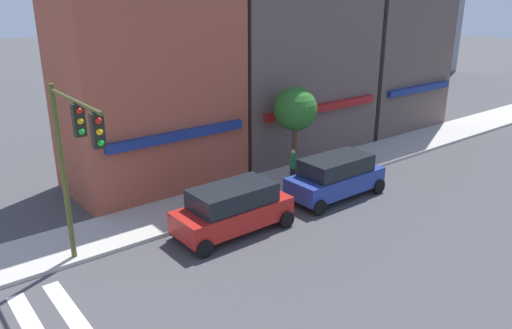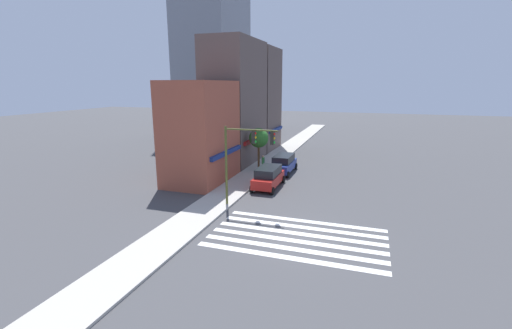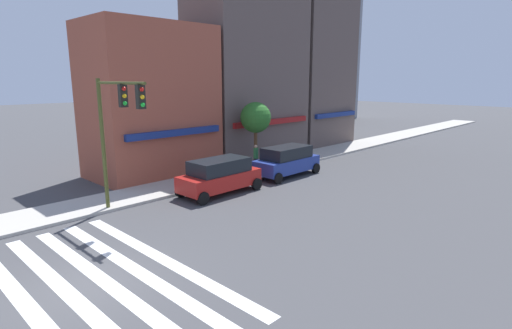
% 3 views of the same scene
% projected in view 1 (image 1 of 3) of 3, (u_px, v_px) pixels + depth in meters
% --- Properties ---
extents(storefront_row, '(25.26, 5.30, 14.32)m').
position_uv_depth(storefront_row, '(302.00, 36.00, 28.19)').
color(storefront_row, '#9E4C38').
rests_on(storefront_row, ground_plane).
extents(traffic_signal, '(0.32, 4.13, 6.26)m').
position_uv_depth(traffic_signal, '(74.00, 149.00, 15.04)').
color(traffic_signal, '#474C1E').
rests_on(traffic_signal, ground_plane).
extents(suv_red, '(4.72, 2.12, 1.94)m').
position_uv_depth(suv_red, '(233.00, 208.00, 19.32)').
color(suv_red, '#B21E19').
rests_on(suv_red, ground_plane).
extents(suv_blue, '(4.70, 2.12, 1.94)m').
position_uv_depth(suv_blue, '(336.00, 176.00, 22.65)').
color(suv_blue, navy).
rests_on(suv_blue, ground_plane).
extents(pedestrian_green_top, '(0.32, 0.32, 1.77)m').
position_uv_depth(pedestrian_green_top, '(293.00, 167.00, 23.72)').
color(pedestrian_green_top, '#23232D').
rests_on(pedestrian_green_top, sidewalk_left).
extents(street_tree, '(2.11, 2.11, 4.55)m').
position_uv_depth(street_tree, '(295.00, 110.00, 23.87)').
color(street_tree, brown).
rests_on(street_tree, sidewalk_left).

